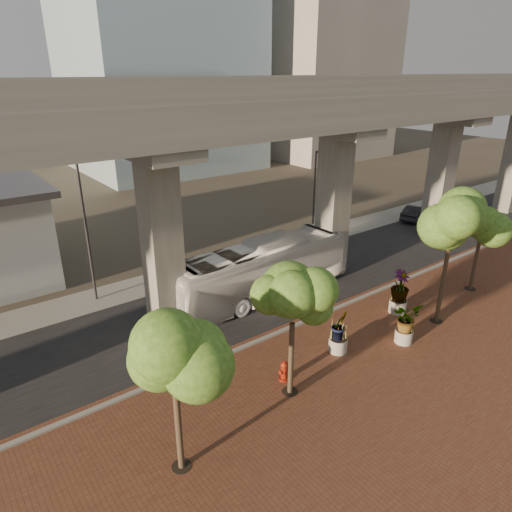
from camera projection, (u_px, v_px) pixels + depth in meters
ground at (280, 309)px, 26.07m from camera, size 160.00×160.00×0.00m
brick_plaza at (396, 379)px, 20.15m from camera, size 70.00×13.00×0.06m
asphalt_road at (259, 296)px, 27.54m from camera, size 90.00×8.00×0.04m
curb_strip at (304, 322)px, 24.56m from camera, size 70.00×0.25×0.16m
far_sidewalk at (210, 267)px, 31.59m from camera, size 90.00×3.00×0.06m
transit_viaduct at (259, 177)px, 24.79m from camera, size 72.00×5.60×12.40m
midrise_block at (321, 75)px, 69.33m from camera, size 18.00×16.00×24.00m
transit_bus at (260, 271)px, 26.90m from camera, size 12.19×3.19×3.38m
parked_car at (415, 213)px, 41.33m from camera, size 4.27×2.43×1.33m
fire_hydrant at (284, 371)px, 19.87m from camera, size 0.49×0.44×0.98m
planter_front at (406, 319)px, 22.35m from camera, size 1.93×1.93×2.13m
planter_right at (400, 288)px, 25.09m from camera, size 2.35×2.35×2.51m
planter_left at (339, 327)px, 21.60m from camera, size 2.00×2.00×2.20m
street_tree_far_west at (173, 361)px, 14.02m from camera, size 3.46×3.46×5.92m
street_tree_near_west at (293, 300)px, 17.65m from camera, size 3.66×3.66×6.07m
street_tree_near_east at (452, 228)px, 22.73m from camera, size 3.95×3.95×7.13m
street_tree_far_east at (482, 226)px, 26.82m from camera, size 3.15×3.15×5.57m
streetlamp_west at (85, 219)px, 25.16m from camera, size 0.43×1.26×8.68m
streetlamp_east at (315, 192)px, 34.20m from camera, size 0.36×1.05×7.22m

